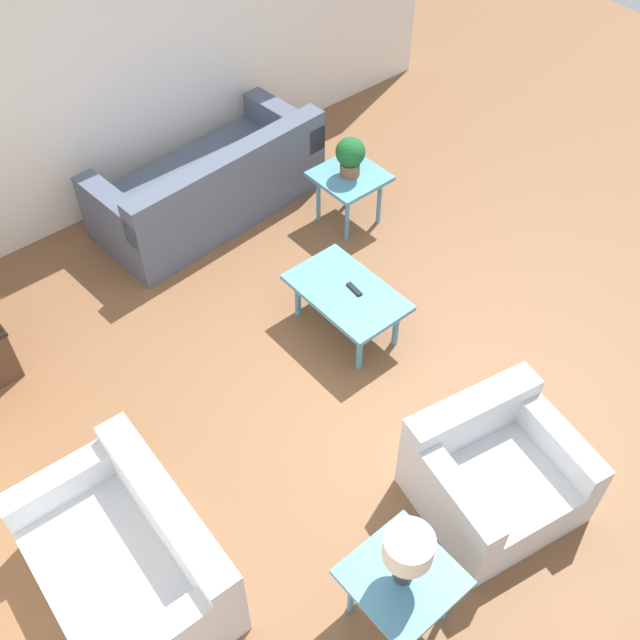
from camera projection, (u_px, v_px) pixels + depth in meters
name	position (u px, v px, depth m)	size (l,w,h in m)	color
ground_plane	(352.00, 371.00, 5.81)	(14.00, 14.00, 0.00)	brown
wall_right	(119.00, 59.00, 6.40)	(0.12, 7.20, 2.70)	white
sofa	(212.00, 187.00, 6.91)	(1.10, 2.19, 0.81)	#4C566B
armchair	(493.00, 472.00, 4.88)	(1.06, 1.12, 0.72)	silver
loveseat	(131.00, 561.00, 4.48)	(1.39, 0.95, 0.72)	silver
coffee_table	(347.00, 295.00, 5.84)	(0.95, 0.58, 0.43)	teal
side_table_plant	(349.00, 181.00, 6.71)	(0.58, 0.58, 0.52)	teal
side_table_lamp	(402.00, 582.00, 4.21)	(0.58, 0.58, 0.52)	teal
potted_plant	(350.00, 155.00, 6.51)	(0.26, 0.26, 0.37)	brown
table_lamp	(408.00, 551.00, 3.93)	(0.28, 0.28, 0.44)	#333333
remote_control	(354.00, 289.00, 5.80)	(0.16, 0.06, 0.02)	black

